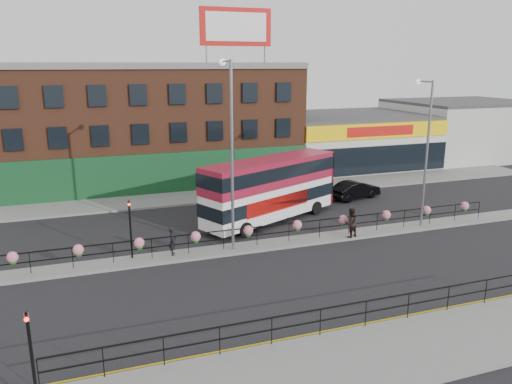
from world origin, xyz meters
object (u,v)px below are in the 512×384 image
object	(u,v)px
lamp_column_west	(230,140)
lamp_column_east	(425,141)
double_decker_bus	(271,183)
pedestrian_b	(351,223)
car	(355,190)
pedestrian_a	(173,241)

from	to	relation	value
lamp_column_west	lamp_column_east	world-z (taller)	lamp_column_west
double_decker_bus	pedestrian_b	size ratio (longest dim) A/B	5.90
double_decker_bus	pedestrian_b	world-z (taller)	double_decker_bus
lamp_column_west	lamp_column_east	distance (m)	12.68
pedestrian_b	lamp_column_west	world-z (taller)	lamp_column_west
car	pedestrian_a	bearing A→B (deg)	100.78
pedestrian_a	pedestrian_b	distance (m)	10.65
lamp_column_west	lamp_column_east	bearing A→B (deg)	-0.31
double_decker_bus	lamp_column_east	world-z (taller)	lamp_column_east
car	pedestrian_b	bearing A→B (deg)	133.33
car	lamp_column_west	xyz separation A→B (m)	(-12.37, -7.50, 5.62)
double_decker_bus	lamp_column_east	bearing A→B (deg)	-27.14
car	double_decker_bus	bearing A→B (deg)	96.18
lamp_column_west	pedestrian_b	bearing A→B (deg)	-5.18
pedestrian_b	lamp_column_east	size ratio (longest dim) A/B	0.19
pedestrian_a	pedestrian_b	bearing A→B (deg)	-82.62
car	lamp_column_east	bearing A→B (deg)	167.48
lamp_column_east	pedestrian_b	bearing A→B (deg)	-173.74
car	lamp_column_west	size ratio (longest dim) A/B	0.43
pedestrian_b	lamp_column_west	distance (m)	9.01
car	pedestrian_a	distance (m)	17.42
double_decker_bus	pedestrian_b	distance (m)	6.14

